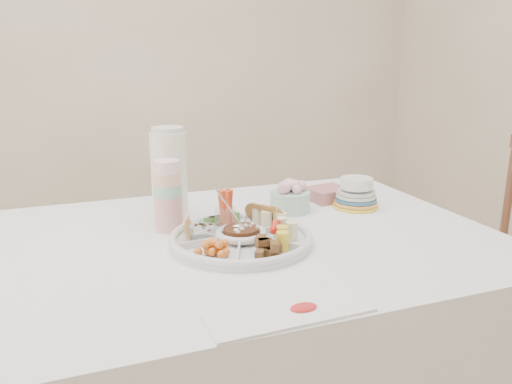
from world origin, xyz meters
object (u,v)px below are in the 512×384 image
object	(u,v)px
party_tray	(241,236)
plate_stack	(356,193)
dining_table	(228,357)
thermos	(169,172)
chair	(503,264)

from	to	relation	value
party_tray	plate_stack	distance (m)	0.50
dining_table	thermos	world-z (taller)	thermos
dining_table	thermos	xyz separation A→B (m)	(-0.10, 0.26, 0.52)
dining_table	plate_stack	distance (m)	0.66
thermos	plate_stack	xyz separation A→B (m)	(0.60, -0.13, -0.10)
party_tray	thermos	distance (m)	0.36
party_tray	thermos	bearing A→B (deg)	112.59
party_tray	thermos	size ratio (longest dim) A/B	1.32
party_tray	plate_stack	xyz separation A→B (m)	(0.47, 0.18, 0.03)
thermos	party_tray	bearing A→B (deg)	-67.41
chair	dining_table	bearing A→B (deg)	-176.61
chair	plate_stack	distance (m)	0.72
party_tray	thermos	world-z (taller)	thermos
dining_table	plate_stack	bearing A→B (deg)	14.65
party_tray	dining_table	bearing A→B (deg)	114.72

